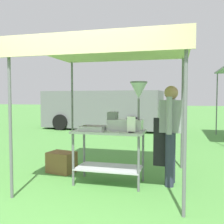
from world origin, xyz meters
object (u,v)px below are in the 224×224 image
Objects in this scene: donut_fryer at (129,111)px; menu_sign at (131,126)px; stall_canopy at (110,53)px; supply_crate at (62,162)px; donut_cart at (109,145)px; donut_tray at (93,129)px; vendor at (170,130)px; van_grey at (102,109)px.

menu_sign is (0.08, -0.26, -0.21)m from donut_fryer.
supply_crate is (-1.04, 0.29, -1.96)m from stall_canopy.
donut_cart is 1.46× the size of donut_fryer.
stall_canopy is 1.27m from menu_sign.
donut_tray is 0.72× the size of supply_crate.
vendor is 2.92× the size of supply_crate.
donut_tray is (-0.26, -0.05, 0.26)m from donut_cart.
van_grey is at bearing 99.92° from supply_crate.
supply_crate is (-1.44, 0.57, -0.80)m from menu_sign.
donut_tray is 7.31m from van_grey.
van_grey is (-2.19, 7.00, 0.24)m from donut_cart.
supply_crate is at bearing 174.68° from vendor.
stall_canopy is 4.62× the size of supply_crate.
donut_fryer is 0.15× the size of van_grey.
supply_crate is 0.10× the size of van_grey.
donut_cart is 2.10× the size of supply_crate.
vendor is at bearing -65.00° from van_grey.
van_grey reaches higher than supply_crate.
supply_crate is (-2.02, 0.19, -0.71)m from vendor.
stall_canopy is 1.01m from donut_fryer.
vendor is at bearing 33.41° from menu_sign.
menu_sign is at bearing -73.08° from donut_fryer.
van_grey is (-2.19, 6.90, -1.28)m from stall_canopy.
menu_sign is at bearing -21.49° from supply_crate.
stall_canopy is at bearing -15.39° from supply_crate.
van_grey is (-3.17, 6.80, -0.03)m from vendor.
donut_cart is 0.22× the size of van_grey.
donut_tray is 1.27m from vendor.
donut_tray is (-0.26, -0.15, -1.25)m from stall_canopy.
donut_fryer reaches higher than menu_sign.
stall_canopy reaches higher than supply_crate.
supply_crate is at bearing 167.13° from donut_fryer.
van_grey is (-2.52, 6.92, -0.32)m from donut_fryer.
donut_fryer is 1.44× the size of supply_crate.
stall_canopy is at bearing -174.27° from vendor.
donut_cart is 2.90× the size of donut_tray.
vendor reaches higher than donut_cart.
donut_fryer is at bearing 106.92° from menu_sign.
donut_fryer is at bearing -169.28° from vendor.
donut_fryer is (0.59, 0.12, 0.29)m from donut_tray.
stall_canopy reaches higher than menu_sign.
donut_tray is at bearing -168.27° from donut_fryer.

